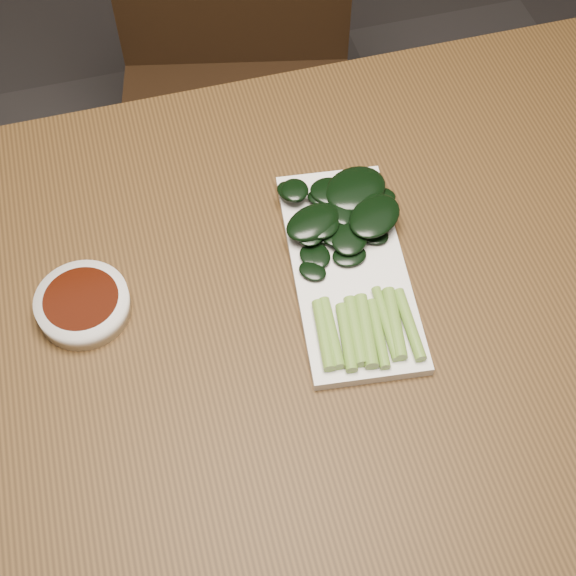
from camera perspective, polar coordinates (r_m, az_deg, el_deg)
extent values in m
plane|color=#2A2828|center=(1.66, -0.26, -15.09)|extent=(6.00, 6.00, 0.00)
cube|color=#422B13|center=(0.99, -0.41, -2.00)|extent=(1.40, 0.80, 0.04)
cylinder|color=#422B13|center=(1.67, 18.26, 6.07)|extent=(0.05, 0.05, 0.71)
cube|color=black|center=(1.59, -3.57, 10.56)|extent=(0.55, 0.55, 0.04)
cylinder|color=black|center=(1.66, -9.97, -0.17)|extent=(0.04, 0.04, 0.41)
cylinder|color=black|center=(1.65, 3.84, 0.34)|extent=(0.04, 0.04, 0.41)
cylinder|color=black|center=(1.91, -9.34, 9.93)|extent=(0.04, 0.04, 0.41)
cylinder|color=black|center=(1.90, 2.86, 10.43)|extent=(0.04, 0.04, 0.41)
cylinder|color=white|center=(0.99, -14.36, -1.16)|extent=(0.11, 0.11, 0.03)
cylinder|color=#360F04|center=(0.98, -14.52, -0.76)|extent=(0.09, 0.09, 0.00)
cube|color=white|center=(1.00, 4.33, 1.35)|extent=(0.18, 0.33, 0.01)
cylinder|color=olive|center=(0.93, 2.54, -3.35)|extent=(0.03, 0.09, 0.01)
cylinder|color=olive|center=(0.94, 3.10, -3.18)|extent=(0.02, 0.09, 0.01)
cylinder|color=olive|center=(0.93, 4.18, -3.51)|extent=(0.03, 0.09, 0.01)
cylinder|color=olive|center=(0.94, 4.82, -3.05)|extent=(0.03, 0.09, 0.01)
cylinder|color=olive|center=(0.94, 5.58, -3.04)|extent=(0.03, 0.10, 0.02)
cylinder|color=olive|center=(0.94, 6.44, -3.24)|extent=(0.03, 0.09, 0.01)
cylinder|color=olive|center=(0.95, 7.00, -2.49)|extent=(0.02, 0.10, 0.01)
cylinder|color=olive|center=(0.95, 7.58, -2.50)|extent=(0.03, 0.09, 0.02)
cylinder|color=olive|center=(0.95, 8.63, -2.58)|extent=(0.02, 0.10, 0.01)
ellipsoid|color=black|center=(1.05, 6.41, 6.49)|extent=(0.05, 0.04, 0.01)
ellipsoid|color=black|center=(1.03, 1.99, 5.02)|extent=(0.06, 0.06, 0.01)
ellipsoid|color=black|center=(1.03, 3.74, 5.62)|extent=(0.03, 0.05, 0.01)
ellipsoid|color=black|center=(1.01, 4.37, 3.75)|extent=(0.07, 0.08, 0.01)
ellipsoid|color=black|center=(1.01, 3.54, 4.09)|extent=(0.06, 0.06, 0.01)
ellipsoid|color=black|center=(1.02, 6.18, 5.12)|extent=(0.10, 0.09, 0.01)
ellipsoid|color=black|center=(1.05, 3.10, 6.90)|extent=(0.07, 0.06, 0.01)
ellipsoid|color=black|center=(1.02, 2.63, 4.19)|extent=(0.05, 0.05, 0.01)
ellipsoid|color=black|center=(1.04, 0.22, 6.85)|extent=(0.05, 0.05, 0.01)
ellipsoid|color=black|center=(1.00, 1.51, 3.89)|extent=(0.04, 0.04, 0.01)
ellipsoid|color=black|center=(1.04, 2.73, 6.35)|extent=(0.06, 0.05, 0.01)
ellipsoid|color=black|center=(1.01, 2.30, 4.55)|extent=(0.06, 0.05, 0.01)
ellipsoid|color=black|center=(1.01, 1.79, 4.72)|extent=(0.09, 0.08, 0.02)
ellipsoid|color=black|center=(1.04, 0.47, 6.98)|extent=(0.04, 0.04, 0.01)
ellipsoid|color=black|center=(1.02, 5.60, 4.10)|extent=(0.07, 0.07, 0.01)
ellipsoid|color=black|center=(1.03, 5.96, 5.87)|extent=(0.05, 0.07, 0.01)
ellipsoid|color=black|center=(1.05, 4.82, 7.05)|extent=(0.11, 0.10, 0.02)
ellipsoid|color=black|center=(0.98, 1.75, 1.23)|extent=(0.04, 0.04, 0.01)
ellipsoid|color=black|center=(1.00, 4.39, 2.33)|extent=(0.04, 0.03, 0.01)
ellipsoid|color=black|center=(1.00, 1.57, 2.32)|extent=(0.03, 0.03, 0.01)
ellipsoid|color=black|center=(1.00, 2.19, 2.32)|extent=(0.03, 0.04, 0.01)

